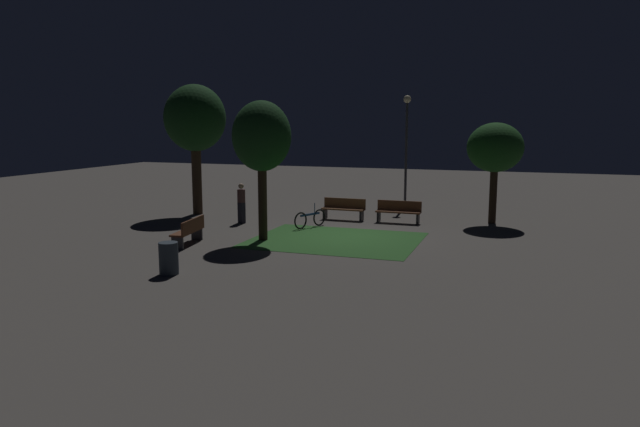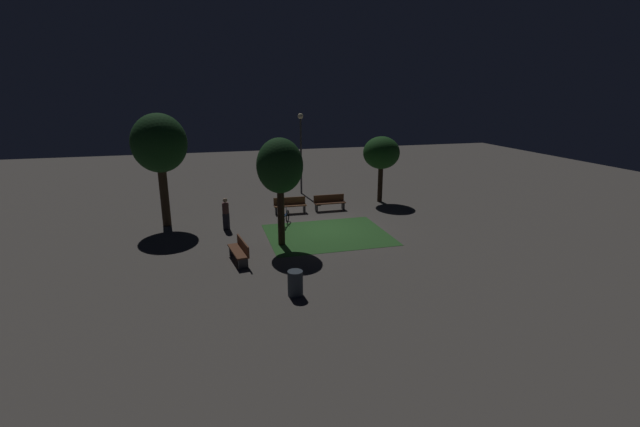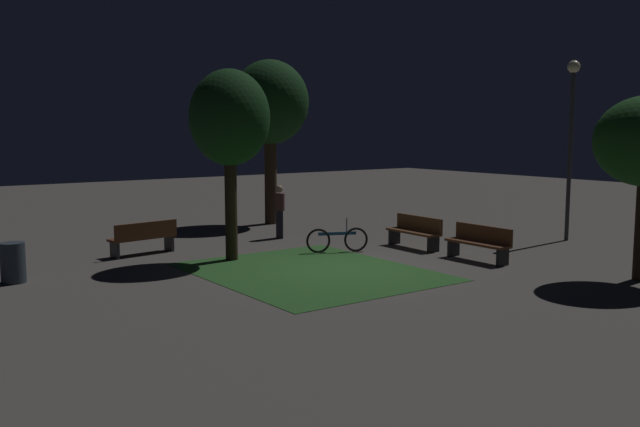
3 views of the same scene
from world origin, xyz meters
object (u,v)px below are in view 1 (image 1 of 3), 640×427
Objects in this scene: bench_by_lamp at (344,208)px; bench_front_right at (189,230)px; pedestrian at (241,202)px; tree_tall_center at (195,120)px; trash_bin at (169,258)px; tree_back_right at (262,138)px; tree_right_canopy at (495,148)px; lamp_post_near_wall at (407,133)px; bicycle at (310,219)px; bench_near_trees at (399,211)px.

bench_by_lamp is 0.98× the size of bench_front_right.
pedestrian is (0.27, -4.38, 0.37)m from bench_front_right.
tree_tall_center is 11.14m from trash_bin.
tree_back_right reaches higher than bench_front_right.
lamp_post_near_wall is at bearing -39.14° from tree_right_canopy.
trash_bin is 0.56× the size of bicycle.
pedestrian is (5.96, 2.15, 0.37)m from bench_near_trees.
trash_bin is at bearing 76.37° from lamp_post_near_wall.
bicycle is 0.98× the size of pedestrian.
pedestrian reaches higher than bench_near_trees.
bench_front_right is 0.39× the size of tree_back_right.
bench_by_lamp is 1.12× the size of pedestrian.
lamp_post_near_wall is 7.81m from bicycle.
bench_front_right is 1.15× the size of pedestrian.
bicycle is (-1.16, -7.88, -0.09)m from trash_bin.
tree_tall_center is at bearing -14.69° from bicycle.
tree_right_canopy is at bearing -162.70° from bench_near_trees.
bench_by_lamp is 7.51m from tree_tall_center.
bench_front_right is 7.60m from tree_tall_center.
bench_near_trees is 1.12× the size of pedestrian.
pedestrian is at bearing 18.92° from tree_right_canopy.
bench_near_trees is at bearing -175.69° from tree_tall_center.
tree_back_right reaches higher than bench_by_lamp.
lamp_post_near_wall is at bearing -114.57° from bench_front_right.
bench_near_trees is at bearing 97.80° from lamp_post_near_wall.
pedestrian is at bearing 30.60° from bench_by_lamp.
bench_front_right is (3.37, 6.54, 0.00)m from bench_by_lamp.
bench_by_lamp is 6.02m from tree_back_right.
pedestrian is (-2.89, 1.49, -3.27)m from tree_tall_center.
tree_right_canopy reaches higher than bench_by_lamp.
tree_right_canopy is 0.76× the size of lamp_post_near_wall.
lamp_post_near_wall is (-1.69, -4.54, 3.02)m from bench_by_lamp.
bench_front_right is 0.35× the size of lamp_post_near_wall.
tree_back_right is 5.45× the size of trash_bin.
bench_front_right is (5.68, 6.54, 0.00)m from bench_near_trees.
bench_near_trees is 6.93m from tree_back_right.
bench_by_lamp is at bearing 10.72° from tree_right_canopy.
bicycle is at bearing -121.70° from bench_front_right.
trash_bin is at bearing 79.60° from bench_by_lamp.
tree_tall_center is (6.54, 0.67, 3.64)m from bench_by_lamp.
bench_front_right is 3.93m from tree_back_right.
bicycle is (3.00, 2.20, -0.14)m from bench_near_trees.
lamp_post_near_wall reaches higher than tree_right_canopy.
tree_tall_center reaches higher than tree_back_right.
bench_by_lamp is at bearing -117.27° from bench_front_right.
tree_back_right is 3.02× the size of bicycle.
tree_right_canopy is 13.85m from trash_bin.
pedestrian is (2.25, -2.86, -2.66)m from tree_back_right.
bench_by_lamp is at bearing -107.43° from bicycle.
tree_back_right is 2.96× the size of pedestrian.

